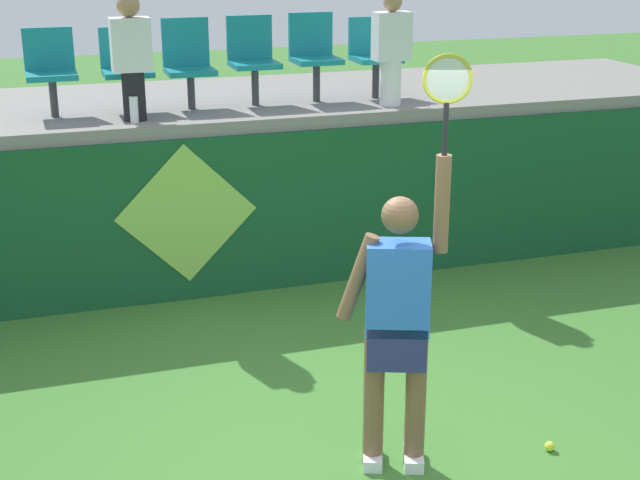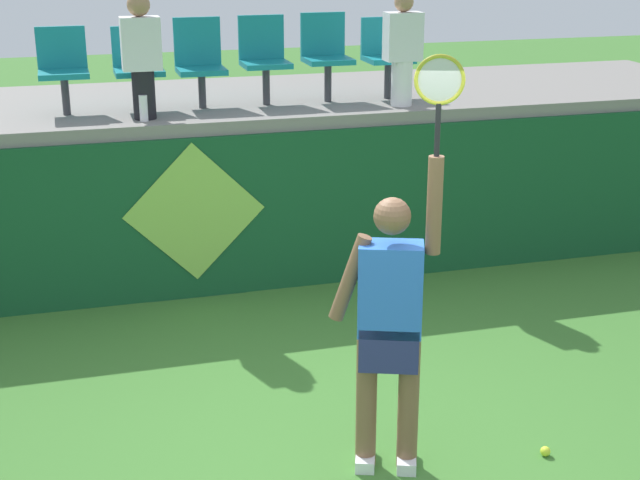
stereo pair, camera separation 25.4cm
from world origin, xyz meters
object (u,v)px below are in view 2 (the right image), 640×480
Objects in this scene: tennis_player at (390,320)px; stadium_chair_3 at (264,55)px; water_bottle at (144,108)px; stadium_chair_2 at (200,60)px; stadium_chair_4 at (326,52)px; stadium_chair_1 at (138,64)px; spectator_0 at (403,48)px; tennis_ball at (545,451)px; stadium_chair_5 at (386,53)px; spectator_1 at (141,54)px; stadium_chair_0 at (63,66)px.

stadium_chair_3 is (0.10, 3.92, 1.06)m from tennis_player.
stadium_chair_2 is at bearing 42.87° from water_bottle.
stadium_chair_4 is at bearing 16.66° from water_bottle.
spectator_0 is at bearing -10.78° from stadium_chair_1.
stadium_chair_5 is at bearing 85.66° from tennis_ball.
stadium_chair_1 is 0.69× the size of spectator_1.
stadium_chair_0 reaches higher than stadium_chair_1.
stadium_chair_4 is at bearing 94.25° from tennis_ball.
stadium_chair_0 is 1.24m from stadium_chair_2.
water_bottle is at bearing -163.34° from stadium_chair_4.
tennis_ball is at bearing -60.07° from spectator_1.
stadium_chair_0 is 0.71× the size of spectator_1.
water_bottle is 0.21× the size of spectator_1.
water_bottle is (-1.10, 3.38, 0.72)m from tennis_player.
stadium_chair_2 is 1.90m from spectator_0.
stadium_chair_4 is (1.80, 0.00, 0.05)m from stadium_chair_1.
spectator_1 is at bearing -166.06° from stadium_chair_4.
stadium_chair_1 is at bearing 87.93° from water_bottle.
stadium_chair_0 is 1.00× the size of stadium_chair_5.
tennis_player is at bearing 170.06° from tennis_ball.
stadium_chair_4 is at bearing -0.06° from stadium_chair_3.
stadium_chair_5 is at bearing 10.36° from spectator_1.
stadium_chair_0 is at bearing -179.62° from stadium_chair_2.
stadium_chair_4 reaches higher than water_bottle.
stadium_chair_4 reaches higher than stadium_chair_1.
stadium_chair_1 reaches higher than tennis_ball.
stadium_chair_2 is 0.74m from spectator_1.
tennis_player reaches higher than stadium_chair_0.
stadium_chair_5 is (2.41, -0.00, 0.02)m from stadium_chair_1.
spectator_0 reaches higher than stadium_chair_1.
stadium_chair_3 reaches higher than stadium_chair_2.
stadium_chair_4 is 1.08× the size of stadium_chair_5.
stadium_chair_1 is 1.19m from stadium_chair_3.
stadium_chair_3 is 0.99× the size of stadium_chair_4.
tennis_player reaches higher than water_bottle.
stadium_chair_5 is at bearing -0.27° from stadium_chair_3.
spectator_1 is at bearing 119.93° from tennis_ball.
stadium_chair_3 reaches higher than stadium_chair_0.
stadium_chair_3 is at bearing 20.65° from spectator_1.
water_bottle is 0.28× the size of stadium_chair_2.
tennis_player is 4.19m from stadium_chair_1.
stadium_chair_3 reaches higher than stadium_chair_1.
stadium_chair_2 is (0.59, 0.55, 0.32)m from water_bottle.
tennis_ball is 4.47m from water_bottle.
stadium_chair_0 is 1.85m from stadium_chair_3.
tennis_player is 1.42m from tennis_ball.
spectator_1 is (0.67, -0.44, 0.14)m from stadium_chair_0.
water_bottle is 0.28× the size of stadium_chair_4.
stadium_chair_0 is 1.02× the size of stadium_chair_1.
stadium_chair_1 reaches higher than water_bottle.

